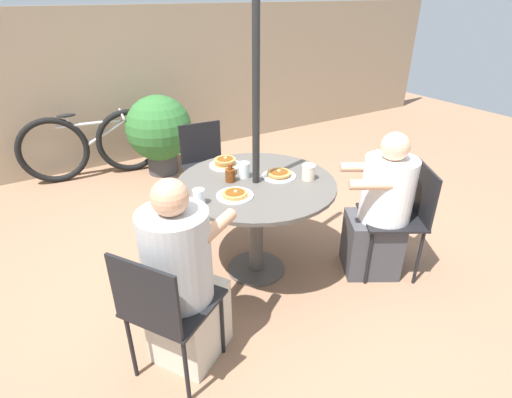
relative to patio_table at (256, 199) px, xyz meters
name	(u,v)px	position (x,y,z in m)	size (l,w,h in m)	color
ground_plane	(256,269)	(0.00, 0.00, -0.62)	(12.00, 12.00, 0.00)	#8C664C
back_fence	(136,87)	(0.00, 2.83, 0.28)	(10.00, 0.06, 1.82)	gray
patio_table	(256,199)	(0.00, 0.00, 0.00)	(1.13, 1.13, 0.76)	#4C4742
umbrella_pole	(256,115)	(0.00, 0.00, 0.61)	(0.05, 0.05, 2.47)	black
patio_chair_north	(206,162)	(0.10, 1.08, -0.11)	(0.46, 0.46, 0.86)	black
patio_chair_east	(164,306)	(-0.91, -0.58, -0.11)	(0.59, 0.59, 0.86)	black
diner_east	(183,284)	(-0.77, -0.49, -0.09)	(0.58, 0.55, 1.17)	beige
patio_chair_south	(403,212)	(0.93, -0.56, -0.11)	(0.59, 0.59, 0.86)	black
diner_south	(380,213)	(0.78, -0.47, -0.12)	(0.58, 0.55, 1.12)	#3D3D42
pancake_plate_a	(225,163)	(-0.05, 0.37, 0.16)	(0.24, 0.24, 0.07)	white
pancake_plate_b	(235,195)	(-0.23, -0.12, 0.15)	(0.24, 0.24, 0.04)	white
pancake_plate_c	(279,175)	(0.19, -0.01, 0.15)	(0.24, 0.24, 0.05)	white
syrup_bottle	(231,175)	(-0.15, 0.10, 0.19)	(0.09, 0.07, 0.13)	#602D0F
coffee_cup	(308,172)	(0.34, -0.15, 0.19)	(0.10, 0.10, 0.11)	beige
drinking_glass_a	(244,170)	(-0.03, 0.11, 0.19)	(0.08, 0.08, 0.11)	silver
drinking_glass_b	(199,197)	(-0.47, -0.09, 0.19)	(0.08, 0.08, 0.10)	silver
bicycle	(93,145)	(-0.66, 2.51, -0.24)	(1.57, 0.44, 0.77)	black
potted_shrub	(159,130)	(0.04, 2.20, -0.10)	(0.75, 0.75, 0.92)	#3D3D3F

